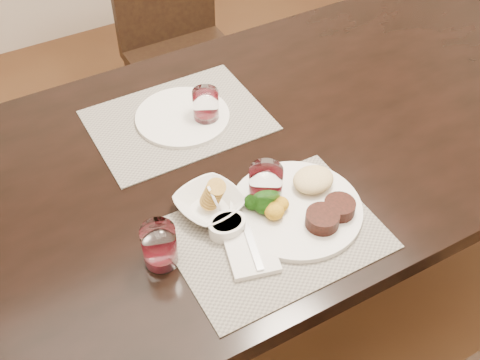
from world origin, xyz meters
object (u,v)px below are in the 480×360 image
chair_far (178,38)px  dinner_plate (302,204)px  steak_knife (333,210)px  cracker_bowl (209,203)px  wine_glass_near (265,188)px  far_plate (183,117)px

chair_far → dinner_plate: 1.23m
steak_knife → chair_far: bearing=108.0°
cracker_bowl → wine_glass_near: (0.12, -0.05, 0.03)m
wine_glass_near → far_plate: 0.38m
chair_far → steak_knife: bearing=-97.3°
dinner_plate → wine_glass_near: (-0.06, 0.06, 0.03)m
dinner_plate → steak_knife: dinner_plate is taller
wine_glass_near → steak_knife: bearing=-39.5°
chair_far → cracker_bowl: 1.18m
dinner_plate → wine_glass_near: wine_glass_near is taller
chair_far → steak_knife: size_ratio=3.95×
steak_knife → cracker_bowl: 0.29m
chair_far → wine_glass_near: bearing=-104.0°
dinner_plate → far_plate: 0.45m
steak_knife → wine_glass_near: size_ratio=2.13×
dinner_plate → steak_knife: size_ratio=1.35×
dinner_plate → far_plate: (-0.10, 0.44, -0.01)m
dinner_plate → wine_glass_near: size_ratio=2.87×
far_plate → chair_far: bearing=67.1°
chair_far → cracker_bowl: size_ratio=5.13×
chair_far → wine_glass_near: 1.20m
cracker_bowl → dinner_plate: bearing=-29.8°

